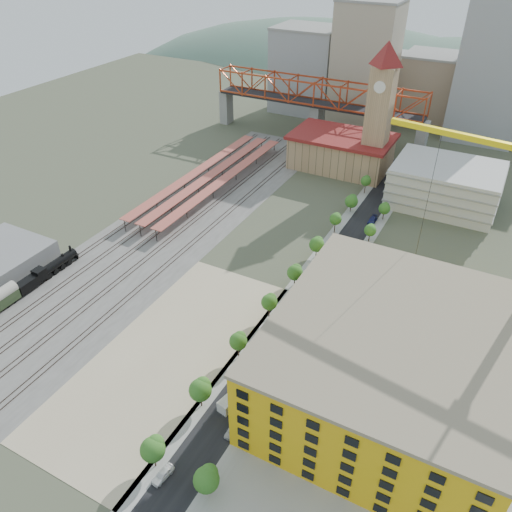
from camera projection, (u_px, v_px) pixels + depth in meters
The scene contains 30 objects.
ground at pixel (251, 284), 133.37m from camera, with size 400.00×400.00×0.00m, color #474C38.
ballast_strip at pixel (178, 222), 160.05m from camera, with size 36.00×165.00×0.06m, color #605E59.
dirt_lot at pixel (168, 354), 111.96m from camera, with size 28.00×67.00×0.06m, color tan.
street_asphalt at pixel (327, 271), 138.08m from camera, with size 12.00×170.00×0.06m, color black.
sidewalk_west at pixel (309, 265), 140.22m from camera, with size 3.00×170.00×0.04m, color gray.
sidewalk_east at pixel (346, 276), 135.95m from camera, with size 3.00×170.00×0.04m, color gray.
construction_pad at pixel (398, 400), 101.35m from camera, with size 50.00×90.00×0.06m, color gray.
rail_tracks at pixel (174, 220), 160.68m from camera, with size 26.56×160.00×0.18m.
platform_canopies at pixel (210, 175), 179.78m from camera, with size 16.00×80.00×4.12m.
station_hall at pixel (341, 151), 191.27m from camera, with size 38.00×24.00×13.10m.
clock_tower at pixel (381, 100), 172.33m from camera, with size 12.00×12.00×52.00m.
parking_garage at pixel (445, 185), 166.45m from camera, with size 34.00×26.00×14.00m, color silver.
truss_bridge at pixel (318, 96), 208.89m from camera, with size 94.00×9.60×25.60m.
construction_building at pixel (391, 362), 97.21m from camera, with size 44.60×50.60×18.80m.
street_trees at pixel (313, 291), 130.81m from camera, with size 15.40×124.40×8.00m.
skyline at pixel (418, 75), 221.25m from camera, with size 133.00×46.00×60.00m.
distant_hills at pixel (484, 193), 350.15m from camera, with size 647.00×264.00×227.00m.
locomotive at pixel (49, 270), 135.23m from camera, with size 2.76×21.32×5.33m.
site_trailer_a at pixel (237, 396), 100.65m from camera, with size 2.43×9.24×2.53m, color silver.
site_trailer_b at pixel (260, 362), 107.98m from camera, with size 2.67×10.15×2.78m, color silver.
site_trailer_c at pixel (288, 323), 118.59m from camera, with size 2.36×8.95×2.45m, color silver.
site_trailer_d at pixel (288, 324), 118.33m from camera, with size 2.55×9.69×2.65m, color silver.
car_0 at pixel (163, 475), 86.97m from camera, with size 1.87×4.64×1.58m, color white.
car_1 at pixel (251, 355), 110.60m from camera, with size 1.54×4.41×1.45m, color gray.
car_2 at pixel (300, 289), 130.38m from camera, with size 2.32×5.03×1.40m, color black.
car_3 at pixel (326, 254), 143.68m from camera, with size 2.09×5.13×1.49m, color navy.
car_4 at pixel (231, 430), 94.54m from camera, with size 1.64×4.08×1.39m, color #B9B9B9.
car_5 at pixel (307, 318), 121.03m from camera, with size 1.38×3.95×1.30m, color gray.
car_6 at pixel (326, 289), 130.38m from camera, with size 2.39×5.17×1.44m, color black.
car_7 at pixel (372, 220), 159.63m from camera, with size 2.15×5.28×1.53m, color navy.
Camera 1 is at (50.95, -92.81, 81.45)m, focal length 35.00 mm.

